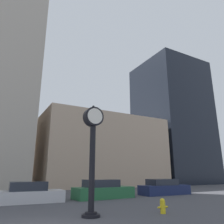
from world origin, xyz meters
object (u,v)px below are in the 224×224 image
at_px(car_green, 103,190).
at_px(fire_hydrant_near, 163,206).
at_px(car_navy, 164,188).
at_px(street_clock, 93,147).
at_px(car_silver, 30,194).

relative_size(car_green, fire_hydrant_near, 6.96).
bearing_deg(car_navy, street_clock, -145.82).
bearing_deg(fire_hydrant_near, car_green, 87.11).
bearing_deg(car_navy, fire_hydrant_near, -130.72).
bearing_deg(car_silver, street_clock, -73.56).
distance_m(street_clock, car_navy, 12.26).
xyz_separation_m(street_clock, fire_hydrant_near, (3.43, -0.86, -2.78)).
distance_m(street_clock, car_green, 7.87).
bearing_deg(car_silver, fire_hydrant_near, -53.14).
height_order(street_clock, car_green, street_clock).
bearing_deg(fire_hydrant_near, car_navy, 47.87).
bearing_deg(street_clock, car_green, 59.34).
distance_m(street_clock, car_silver, 7.21).
relative_size(street_clock, car_green, 1.07).
bearing_deg(car_navy, car_silver, -178.87).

